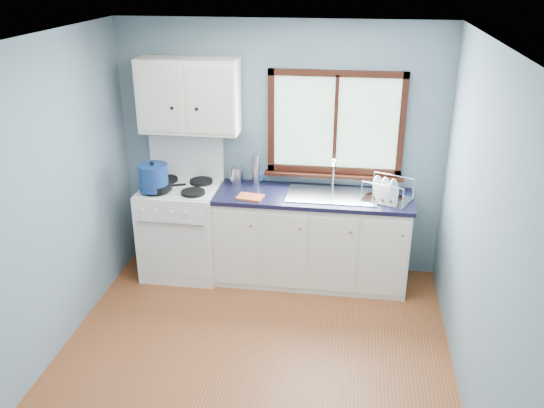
# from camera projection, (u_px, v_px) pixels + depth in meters

# --- Properties ---
(floor) EXTENTS (3.20, 3.60, 0.02)m
(floor) POSITION_uv_depth(u_px,v_px,m) (249.00, 371.00, 4.54)
(floor) COLOR brown
(floor) RESTS_ON ground
(ceiling) EXTENTS (3.20, 3.60, 0.02)m
(ceiling) POSITION_uv_depth(u_px,v_px,m) (243.00, 42.00, 3.55)
(ceiling) COLOR white
(ceiling) RESTS_ON wall_back
(wall_back) EXTENTS (3.20, 0.02, 2.50)m
(wall_back) POSITION_uv_depth(u_px,v_px,m) (280.00, 150.00, 5.69)
(wall_back) COLOR slate
(wall_back) RESTS_ON ground
(wall_left) EXTENTS (0.02, 3.60, 2.50)m
(wall_left) POSITION_uv_depth(u_px,v_px,m) (33.00, 213.00, 4.26)
(wall_left) COLOR slate
(wall_left) RESTS_ON ground
(wall_right) EXTENTS (0.02, 3.60, 2.50)m
(wall_right) POSITION_uv_depth(u_px,v_px,m) (484.00, 242.00, 3.83)
(wall_right) COLOR slate
(wall_right) RESTS_ON ground
(gas_range) EXTENTS (0.76, 0.69, 1.36)m
(gas_range) POSITION_uv_depth(u_px,v_px,m) (182.00, 227.00, 5.81)
(gas_range) COLOR white
(gas_range) RESTS_ON floor
(base_cabinets) EXTENTS (1.85, 0.60, 0.88)m
(base_cabinets) POSITION_uv_depth(u_px,v_px,m) (311.00, 242.00, 5.68)
(base_cabinets) COLOR white
(base_cabinets) RESTS_ON floor
(countertop) EXTENTS (1.89, 0.64, 0.04)m
(countertop) POSITION_uv_depth(u_px,v_px,m) (313.00, 196.00, 5.49)
(countertop) COLOR black
(countertop) RESTS_ON base_cabinets
(sink) EXTENTS (0.84, 0.46, 0.44)m
(sink) POSITION_uv_depth(u_px,v_px,m) (331.00, 201.00, 5.48)
(sink) COLOR silver
(sink) RESTS_ON countertop
(window) EXTENTS (1.36, 0.10, 1.03)m
(window) POSITION_uv_depth(u_px,v_px,m) (335.00, 131.00, 5.50)
(window) COLOR #9EC6A8
(window) RESTS_ON wall_back
(upper_cabinets) EXTENTS (0.95, 0.35, 0.70)m
(upper_cabinets) POSITION_uv_depth(u_px,v_px,m) (189.00, 96.00, 5.42)
(upper_cabinets) COLOR white
(upper_cabinets) RESTS_ON wall_back
(skillet) EXTENTS (0.43, 0.35, 0.05)m
(skillet) POSITION_uv_depth(u_px,v_px,m) (158.00, 187.00, 5.49)
(skillet) COLOR black
(skillet) RESTS_ON gas_range
(stockpot) EXTENTS (0.34, 0.34, 0.28)m
(stockpot) POSITION_uv_depth(u_px,v_px,m) (153.00, 177.00, 5.45)
(stockpot) COLOR navy
(stockpot) RESTS_ON gas_range
(utensil_crock) EXTENTS (0.16, 0.16, 0.41)m
(utensil_crock) POSITION_uv_depth(u_px,v_px,m) (236.00, 175.00, 5.74)
(utensil_crock) COLOR silver
(utensil_crock) RESTS_ON countertop
(thermos) EXTENTS (0.09, 0.09, 0.31)m
(thermos) POSITION_uv_depth(u_px,v_px,m) (256.00, 170.00, 5.67)
(thermos) COLOR silver
(thermos) RESTS_ON countertop
(soap_bottle) EXTENTS (0.12, 0.12, 0.25)m
(soap_bottle) POSITION_uv_depth(u_px,v_px,m) (259.00, 171.00, 5.73)
(soap_bottle) COLOR #2867B0
(soap_bottle) RESTS_ON countertop
(dish_towel) EXTENTS (0.26, 0.21, 0.02)m
(dish_towel) POSITION_uv_depth(u_px,v_px,m) (250.00, 197.00, 5.40)
(dish_towel) COLOR #D05828
(dish_towel) RESTS_ON countertop
(dish_rack) EXTENTS (0.50, 0.45, 0.22)m
(dish_rack) POSITION_uv_depth(u_px,v_px,m) (386.00, 194.00, 5.34)
(dish_rack) COLOR silver
(dish_rack) RESTS_ON countertop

